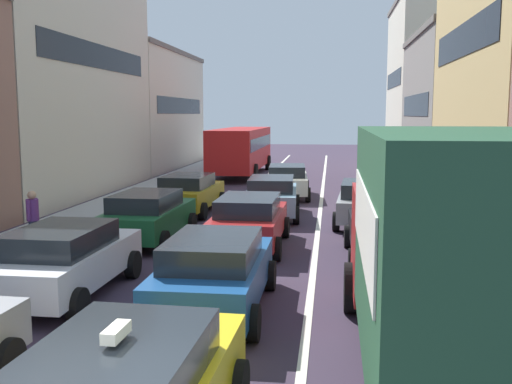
{
  "coord_description": "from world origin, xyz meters",
  "views": [
    {
      "loc": [
        2.07,
        -4.22,
        3.77
      ],
      "look_at": [
        0.0,
        12.0,
        1.6
      ],
      "focal_mm": 41.1,
      "sensor_mm": 36.0,
      "label": 1
    }
  ],
  "objects_px": {
    "sedan_centre_lane_second": "(215,271)",
    "coupe_centre_lane_fourth": "(272,196)",
    "bus_mid_queue_primary": "(241,147)",
    "removalist_box_truck": "(450,248)",
    "sedan_centre_lane_fifth": "(287,180)",
    "pedestrian_mid_sidewalk": "(33,216)",
    "hatchback_centre_lane_third": "(249,220)",
    "sedan_left_lane_fourth": "(189,192)",
    "wagon_right_lane_far": "(365,201)",
    "wagon_left_lane_second": "(65,259)",
    "sedan_left_lane_third": "(148,215)",
    "sedan_right_lane_behind_truck": "(387,231)"
  },
  "relations": [
    {
      "from": "sedan_centre_lane_second",
      "to": "wagon_right_lane_far",
      "type": "height_order",
      "value": "same"
    },
    {
      "from": "wagon_left_lane_second",
      "to": "sedan_centre_lane_second",
      "type": "bearing_deg",
      "value": -98.7
    },
    {
      "from": "coupe_centre_lane_fourth",
      "to": "sedan_centre_lane_fifth",
      "type": "bearing_deg",
      "value": -5.11
    },
    {
      "from": "wagon_left_lane_second",
      "to": "sedan_centre_lane_fifth",
      "type": "xyz_separation_m",
      "value": [
        3.49,
        15.22,
        0.0
      ]
    },
    {
      "from": "coupe_centre_lane_fourth",
      "to": "wagon_right_lane_far",
      "type": "height_order",
      "value": "same"
    },
    {
      "from": "sedan_left_lane_fourth",
      "to": "wagon_right_lane_far",
      "type": "relative_size",
      "value": 0.99
    },
    {
      "from": "hatchback_centre_lane_third",
      "to": "sedan_left_lane_fourth",
      "type": "height_order",
      "value": "same"
    },
    {
      "from": "sedan_centre_lane_fifth",
      "to": "pedestrian_mid_sidewalk",
      "type": "distance_m",
      "value": 12.9
    },
    {
      "from": "sedan_centre_lane_second",
      "to": "sedan_left_lane_third",
      "type": "relative_size",
      "value": 0.99
    },
    {
      "from": "hatchback_centre_lane_third",
      "to": "wagon_right_lane_far",
      "type": "distance_m",
      "value": 5.35
    },
    {
      "from": "sedan_right_lane_behind_truck",
      "to": "sedan_left_lane_third",
      "type": "bearing_deg",
      "value": 76.6
    },
    {
      "from": "sedan_right_lane_behind_truck",
      "to": "hatchback_centre_lane_third",
      "type": "bearing_deg",
      "value": 72.62
    },
    {
      "from": "wagon_left_lane_second",
      "to": "bus_mid_queue_primary",
      "type": "relative_size",
      "value": 0.41
    },
    {
      "from": "coupe_centre_lane_fourth",
      "to": "wagon_right_lane_far",
      "type": "xyz_separation_m",
      "value": [
        3.35,
        -1.05,
        0.0
      ]
    },
    {
      "from": "wagon_right_lane_far",
      "to": "sedan_left_lane_third",
      "type": "bearing_deg",
      "value": 122.38
    },
    {
      "from": "sedan_left_lane_third",
      "to": "bus_mid_queue_primary",
      "type": "xyz_separation_m",
      "value": [
        -0.13,
        19.31,
        0.96
      ]
    },
    {
      "from": "wagon_left_lane_second",
      "to": "sedan_centre_lane_fifth",
      "type": "distance_m",
      "value": 15.62
    },
    {
      "from": "bus_mid_queue_primary",
      "to": "removalist_box_truck",
      "type": "bearing_deg",
      "value": -165.54
    },
    {
      "from": "removalist_box_truck",
      "to": "sedan_centre_lane_fifth",
      "type": "bearing_deg",
      "value": 11.34
    },
    {
      "from": "sedan_centre_lane_fifth",
      "to": "sedan_centre_lane_second",
      "type": "bearing_deg",
      "value": 175.52
    },
    {
      "from": "hatchback_centre_lane_third",
      "to": "bus_mid_queue_primary",
      "type": "height_order",
      "value": "bus_mid_queue_primary"
    },
    {
      "from": "wagon_left_lane_second",
      "to": "sedan_left_lane_third",
      "type": "relative_size",
      "value": 1.0
    },
    {
      "from": "hatchback_centre_lane_third",
      "to": "sedan_left_lane_third",
      "type": "bearing_deg",
      "value": 82.31
    },
    {
      "from": "sedan_centre_lane_fifth",
      "to": "removalist_box_truck",
      "type": "bearing_deg",
      "value": -172.71
    },
    {
      "from": "removalist_box_truck",
      "to": "sedan_centre_lane_fifth",
      "type": "relative_size",
      "value": 1.75
    },
    {
      "from": "wagon_right_lane_far",
      "to": "bus_mid_queue_primary",
      "type": "bearing_deg",
      "value": 26.64
    },
    {
      "from": "sedan_centre_lane_fifth",
      "to": "bus_mid_queue_primary",
      "type": "height_order",
      "value": "bus_mid_queue_primary"
    },
    {
      "from": "sedan_centre_lane_second",
      "to": "sedan_left_lane_fourth",
      "type": "height_order",
      "value": "same"
    },
    {
      "from": "sedan_left_lane_fourth",
      "to": "coupe_centre_lane_fourth",
      "type": "bearing_deg",
      "value": -95.88
    },
    {
      "from": "removalist_box_truck",
      "to": "sedan_left_lane_third",
      "type": "relative_size",
      "value": 1.78
    },
    {
      "from": "removalist_box_truck",
      "to": "coupe_centre_lane_fourth",
      "type": "xyz_separation_m",
      "value": [
        -3.76,
        13.25,
        -1.18
      ]
    },
    {
      "from": "removalist_box_truck",
      "to": "sedan_right_lane_behind_truck",
      "type": "relative_size",
      "value": 1.79
    },
    {
      "from": "removalist_box_truck",
      "to": "sedan_left_lane_fourth",
      "type": "bearing_deg",
      "value": 27.43
    },
    {
      "from": "sedan_left_lane_fourth",
      "to": "pedestrian_mid_sidewalk",
      "type": "xyz_separation_m",
      "value": [
        -2.87,
        -6.52,
        0.15
      ]
    },
    {
      "from": "coupe_centre_lane_fourth",
      "to": "bus_mid_queue_primary",
      "type": "distance_m",
      "value": 15.03
    },
    {
      "from": "pedestrian_mid_sidewalk",
      "to": "hatchback_centre_lane_third",
      "type": "bearing_deg",
      "value": 8.01
    },
    {
      "from": "wagon_right_lane_far",
      "to": "removalist_box_truck",
      "type": "bearing_deg",
      "value": -174.62
    },
    {
      "from": "sedan_left_lane_third",
      "to": "sedan_centre_lane_fifth",
      "type": "height_order",
      "value": "same"
    },
    {
      "from": "sedan_left_lane_fourth",
      "to": "sedan_centre_lane_fifth",
      "type": "bearing_deg",
      "value": -33.7
    },
    {
      "from": "sedan_centre_lane_second",
      "to": "wagon_left_lane_second",
      "type": "height_order",
      "value": "same"
    },
    {
      "from": "bus_mid_queue_primary",
      "to": "wagon_left_lane_second",
      "type": "bearing_deg",
      "value": -179.76
    },
    {
      "from": "wagon_left_lane_second",
      "to": "removalist_box_truck",
      "type": "bearing_deg",
      "value": -113.77
    },
    {
      "from": "coupe_centre_lane_fourth",
      "to": "sedan_centre_lane_fifth",
      "type": "distance_m",
      "value": 5.2
    },
    {
      "from": "coupe_centre_lane_fourth",
      "to": "bus_mid_queue_primary",
      "type": "height_order",
      "value": "bus_mid_queue_primary"
    },
    {
      "from": "wagon_left_lane_second",
      "to": "sedan_left_lane_fourth",
      "type": "xyz_separation_m",
      "value": [
        0.07,
        10.49,
        0.0
      ]
    },
    {
      "from": "sedan_centre_lane_second",
      "to": "coupe_centre_lane_fourth",
      "type": "height_order",
      "value": "same"
    },
    {
      "from": "sedan_centre_lane_second",
      "to": "sedan_centre_lane_fifth",
      "type": "distance_m",
      "value": 15.77
    },
    {
      "from": "coupe_centre_lane_fourth",
      "to": "bus_mid_queue_primary",
      "type": "xyz_separation_m",
      "value": [
        -3.36,
        14.62,
        0.96
      ]
    },
    {
      "from": "bus_mid_queue_primary",
      "to": "sedan_left_lane_third",
      "type": "bearing_deg",
      "value": -179.49
    },
    {
      "from": "sedan_left_lane_fourth",
      "to": "sedan_right_lane_behind_truck",
      "type": "height_order",
      "value": "same"
    }
  ]
}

